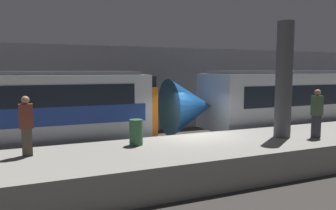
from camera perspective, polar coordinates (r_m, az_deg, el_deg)
The scene contains 7 objects.
ground_plane at distance 13.08m, azimuth 4.43°, elevation -9.10°, with size 120.00×120.00×0.00m, color #33302D.
platform at distance 11.41m, azimuth 8.80°, elevation -8.92°, with size 40.00×3.69×0.97m.
station_rear_barrier at distance 18.43m, azimuth -4.58°, elevation 2.75°, with size 50.00×0.15×4.71m.
support_pillar_near at distance 12.62m, azimuth 19.53°, elevation 4.12°, with size 0.59×0.59×4.20m.
person_waiting at distance 10.18m, azimuth -23.44°, elevation -3.11°, with size 0.38×0.24×1.73m.
person_walking at distance 13.08m, azimuth 24.48°, elevation -1.12°, with size 0.38×0.24×1.77m.
trash_bin at distance 10.82m, azimuth -5.59°, elevation -4.75°, with size 0.44×0.44×0.85m.
Camera 1 is at (-5.88, -11.17, 3.43)m, focal length 35.00 mm.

